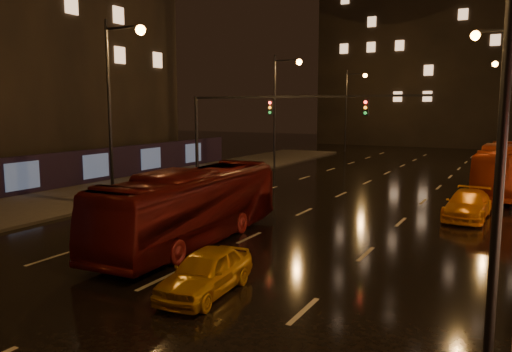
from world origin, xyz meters
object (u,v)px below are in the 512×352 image
at_px(bus_curb, 504,169).
at_px(taxi_near, 206,272).
at_px(bus_red, 192,206).
at_px(taxi_far, 468,205).

relative_size(bus_curb, taxi_near, 2.94).
bearing_deg(bus_red, bus_curb, 57.22).
xyz_separation_m(bus_red, taxi_far, (9.43, 10.04, -0.82)).
relative_size(bus_red, bus_curb, 0.94).
distance_m(taxi_near, taxi_far, 15.66).
height_order(bus_red, taxi_near, bus_red).
bearing_deg(bus_red, taxi_far, 43.68).
height_order(bus_red, taxi_far, bus_red).
xyz_separation_m(bus_red, taxi_near, (3.68, -4.52, -0.84)).
height_order(bus_curb, taxi_near, bus_curb).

